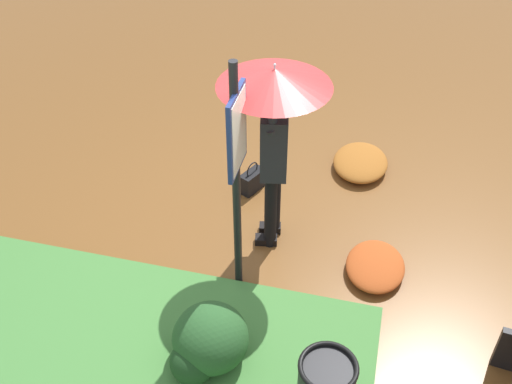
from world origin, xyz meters
TOP-DOWN VIEW (x-y plane):
  - ground_plane at (0.00, 0.00)m, footprint 18.00×18.00m
  - person_with_umbrella at (-0.13, 0.12)m, footprint 0.96×0.96m
  - info_sign_post at (0.44, -0.05)m, footprint 0.44×0.07m
  - handbag at (-0.91, -0.27)m, footprint 0.33×0.26m
  - shrub_cluster at (1.36, -0.07)m, footprint 0.68×0.62m
  - leaf_pile_near_person at (0.01, 1.17)m, footprint 0.70×0.56m
  - leaf_pile_by_bench at (-1.58, 0.85)m, footprint 0.78×0.62m

SIDE VIEW (x-z plane):
  - ground_plane at x=0.00m, z-range 0.00..0.00m
  - leaf_pile_near_person at x=0.01m, z-range 0.00..0.15m
  - leaf_pile_by_bench at x=-1.58m, z-range 0.00..0.17m
  - handbag at x=-0.91m, z-range -0.06..0.31m
  - shrub_cluster at x=1.36m, z-range -0.02..0.54m
  - info_sign_post at x=0.44m, z-range 0.29..2.59m
  - person_with_umbrella at x=-0.13m, z-range 0.53..2.57m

